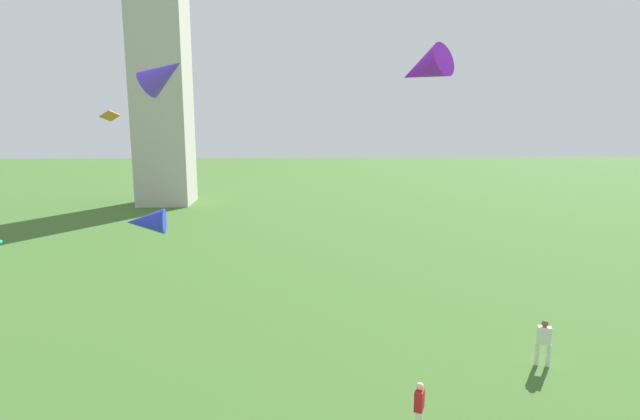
% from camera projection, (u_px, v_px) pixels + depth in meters
% --- Properties ---
extents(person_0, '(0.55, 0.42, 1.85)m').
position_uv_depth(person_0, '(544.00, 340.00, 19.63)').
color(person_0, silver).
rests_on(person_0, ground_plane).
extents(person_5, '(0.40, 0.50, 1.67)m').
position_uv_depth(person_5, '(419.00, 405.00, 15.41)').
color(person_5, silver).
rests_on(person_5, ground_plane).
extents(kite_flying_0, '(2.29, 1.66, 1.88)m').
position_uv_depth(kite_flying_0, '(164.00, 74.00, 20.37)').
color(kite_flying_0, '#5835D6').
extents(kite_flying_1, '(0.78, 0.90, 0.57)m').
position_uv_depth(kite_flying_1, '(110.00, 116.00, 25.06)').
color(kite_flying_1, orange).
extents(kite_flying_4, '(1.35, 1.02, 0.90)m').
position_uv_depth(kite_flying_4, '(146.00, 222.00, 17.67)').
color(kite_flying_4, '#2733CB').
extents(kite_flying_6, '(2.44, 2.48, 1.83)m').
position_uv_depth(kite_flying_6, '(423.00, 69.00, 19.34)').
color(kite_flying_6, purple).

